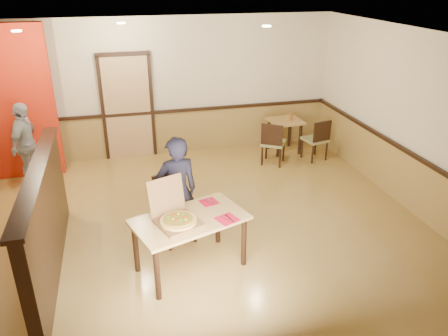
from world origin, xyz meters
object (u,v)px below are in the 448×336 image
object	(u,v)px
side_table	(285,128)
diner	(177,192)
main_table	(190,226)
diner_chair	(173,205)
condiment	(291,117)
side_chair_right	(317,138)
passerby	(26,145)
side_chair_left	(273,142)
pizza_box	(176,218)

from	to	relation	value
side_table	diner	distance (m)	3.99
main_table	diner_chair	size ratio (longest dim) A/B	1.61
side_table	condiment	distance (m)	0.28
side_chair_right	side_table	distance (m)	0.77
main_table	passerby	world-z (taller)	passerby
condiment	side_table	bearing A→B (deg)	144.22
main_table	side_table	xyz separation A→B (m)	(2.67, 3.53, -0.10)
diner_chair	diner	xyz separation A→B (m)	(0.05, -0.15, 0.27)
side_chair_right	condiment	world-z (taller)	condiment
side_chair_right	diner	xyz separation A→B (m)	(-3.19, -2.29, 0.33)
side_chair_right	condiment	xyz separation A→B (m)	(-0.37, 0.55, 0.31)
diner_chair	side_chair_left	distance (m)	3.14
diner_chair	diner	size ratio (longest dim) A/B	0.61
diner	main_table	bearing A→B (deg)	85.00
diner	diner_chair	bearing A→B (deg)	-82.12
diner_chair	side_table	size ratio (longest dim) A/B	1.38
side_chair_left	passerby	distance (m)	4.57
side_chair_left	diner	distance (m)	3.22
diner	pizza_box	xyz separation A→B (m)	(-0.12, -0.69, 0.01)
side_chair_right	side_table	world-z (taller)	side_chair_right
pizza_box	condiment	bearing A→B (deg)	29.39
passerby	side_chair_left	bearing A→B (deg)	-77.09
side_chair_right	passerby	world-z (taller)	passerby
side_table	condiment	xyz separation A→B (m)	(0.09, -0.06, 0.25)
diner	side_chair_right	bearing A→B (deg)	-154.55
side_table	pizza_box	bearing A→B (deg)	-128.38
side_chair_left	diner	xyz separation A→B (m)	(-2.24, -2.29, 0.32)
diner_chair	pizza_box	world-z (taller)	pizza_box
passerby	pizza_box	xyz separation A→B (m)	(2.20, -3.23, 0.05)
diner	side_table	bearing A→B (deg)	-143.41
diner_chair	condiment	size ratio (longest dim) A/B	5.91
main_table	passerby	bearing A→B (deg)	107.97
side_chair_right	pizza_box	distance (m)	4.46
diner	passerby	bearing A→B (deg)	-57.81
side_chair_right	condiment	distance (m)	0.73
side_chair_left	condiment	bearing A→B (deg)	-104.47
main_table	diner	world-z (taller)	diner
main_table	side_chair_left	world-z (taller)	side_chair_left
side_chair_left	side_table	distance (m)	0.78
side_chair_left	pizza_box	world-z (taller)	pizza_box
diner	side_chair_left	bearing A→B (deg)	-144.51
side_chair_left	condiment	world-z (taller)	side_chair_left
main_table	condiment	bearing A→B (deg)	32.66
side_chair_left	pizza_box	distance (m)	3.82
diner	pizza_box	size ratio (longest dim) A/B	2.30
side_chair_left	condiment	size ratio (longest dim) A/B	5.36
diner	condiment	size ratio (longest dim) A/B	9.74
passerby	side_table	bearing A→B (deg)	-69.92
diner_chair	side_chair_left	size ratio (longest dim) A/B	1.10
main_table	pizza_box	distance (m)	0.25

